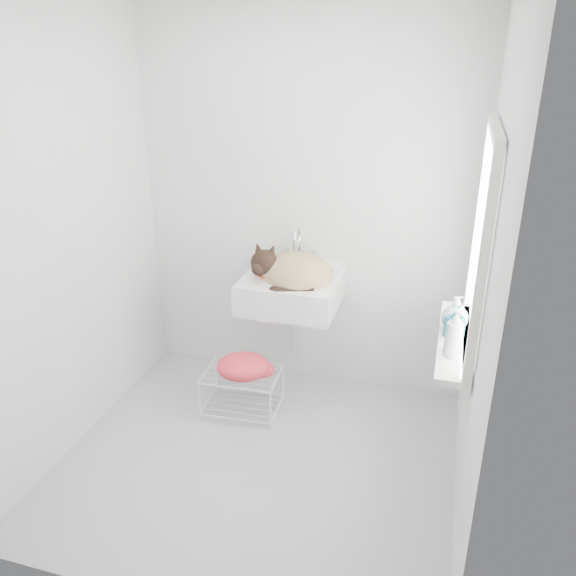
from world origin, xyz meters
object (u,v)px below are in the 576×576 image
(sink, at_px, (291,277))
(bottle_a, at_px, (452,355))
(wire_rack, at_px, (242,390))
(bottle_b, at_px, (453,337))
(cat, at_px, (292,272))
(bottle_c, at_px, (453,328))

(sink, height_order, bottle_a, sink)
(bottle_a, bearing_deg, wire_rack, 160.62)
(sink, height_order, bottle_b, sink)
(cat, bearing_deg, bottle_a, -37.98)
(bottle_a, relative_size, bottle_b, 1.19)
(sink, distance_m, wire_rack, 0.80)
(sink, relative_size, bottle_b, 3.59)
(bottle_c, bearing_deg, bottle_b, -90.00)
(cat, height_order, bottle_c, cat)
(cat, distance_m, bottle_b, 1.13)
(sink, bearing_deg, bottle_b, -28.57)
(sink, height_order, bottle_c, sink)
(sink, xyz_separation_m, bottle_a, (1.01, -0.74, 0.00))
(wire_rack, distance_m, bottle_b, 1.46)
(bottle_b, bearing_deg, cat, 151.99)
(bottle_a, xyz_separation_m, bottle_c, (0.00, 0.30, 0.00))
(cat, xyz_separation_m, bottle_c, (1.00, -0.43, -0.04))
(sink, relative_size, cat, 1.20)
(bottle_a, distance_m, bottle_b, 0.19)
(cat, bearing_deg, sink, 118.04)
(cat, relative_size, bottle_c, 2.85)
(wire_rack, xyz_separation_m, bottle_a, (1.25, -0.44, 0.70))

